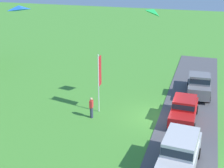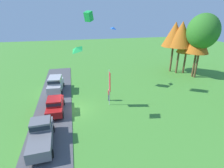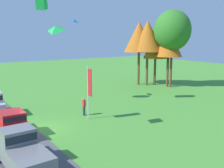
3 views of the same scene
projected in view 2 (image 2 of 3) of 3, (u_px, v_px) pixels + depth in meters
The scene contains 15 objects.
ground_plane at pixel (74, 110), 21.64m from camera, with size 120.00×120.00×0.00m, color #478E33.
pavement_strip at pixel (53, 112), 21.13m from camera, with size 36.00×4.40×0.06m, color #4C4C51.
car_suv_near_entrance at pixel (56, 84), 26.21m from camera, with size 4.73×2.32×2.28m.
car_sedan_far_end at pixel (55, 105), 20.76m from camera, with size 4.43×2.01×1.84m.
car_pickup_mid_row at pixel (41, 134), 15.64m from camera, with size 5.08×2.23×2.14m.
person_watching_sky at pixel (109, 95), 23.64m from camera, with size 0.36×0.24×1.71m.
tree_center_back at pixel (175, 34), 33.02m from camera, with size 4.56×4.56×9.63m.
tree_lone_near at pixel (181, 34), 32.04m from camera, with size 4.63×4.63×9.78m.
tree_right_of_center at pixel (188, 43), 32.54m from camera, with size 3.70×3.70×7.81m.
tree_far_left at pixel (198, 42), 30.47m from camera, with size 4.04×4.04×8.52m.
tree_far_right at pixel (203, 31), 29.31m from camera, with size 5.28×5.28×11.15m.
flag_banner at pixel (110, 84), 21.50m from camera, with size 0.71×0.08×4.83m.
kite_box_topmost at pixel (89, 16), 24.46m from camera, with size 0.91×0.91×1.27m, color green.
kite_diamond_near_flag at pixel (76, 49), 17.12m from camera, with size 1.01×1.02×0.34m, color green.
kite_diamond_low_drifter at pixel (114, 28), 25.78m from camera, with size 0.97×0.75×0.25m, color blue.
Camera 2 is at (19.35, 0.45, 11.26)m, focal length 28.00 mm.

